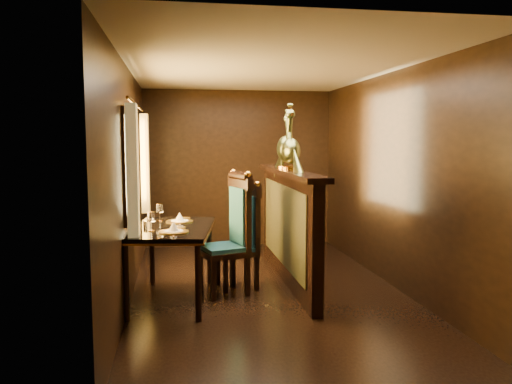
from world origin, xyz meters
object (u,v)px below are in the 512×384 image
at_px(peacock_right, 287,137).
at_px(peacock_left, 291,139).
at_px(chair_left, 234,229).
at_px(dining_table, 172,233).
at_px(chair_right, 246,232).

bearing_deg(peacock_right, peacock_left, -90.00).
distance_m(chair_left, peacock_left, 1.23).
height_order(dining_table, peacock_right, peacock_right).
bearing_deg(peacock_left, chair_right, -178.20).
height_order(dining_table, peacock_left, peacock_left).
relative_size(dining_table, peacock_left, 2.06).
bearing_deg(chair_right, peacock_left, -6.78).
bearing_deg(peacock_left, dining_table, -163.61).
bearing_deg(peacock_right, dining_table, -155.20).
bearing_deg(chair_right, dining_table, -164.03).
xyz_separation_m(dining_table, chair_right, (0.85, 0.39, -0.08)).
distance_m(dining_table, peacock_right, 1.83).
bearing_deg(chair_left, chair_right, 29.38).
distance_m(dining_table, peacock_left, 1.74).
relative_size(chair_left, peacock_right, 1.78).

